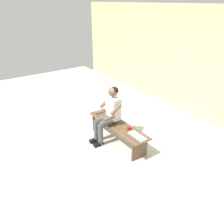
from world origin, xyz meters
name	(u,v)px	position (x,y,z in m)	size (l,w,h in m)	color
ground_plane	(56,133)	(1.14, 1.00, -0.02)	(10.00, 7.00, 0.04)	#B2B2AD
brick_wall	(184,60)	(0.50, -2.61, 1.40)	(9.50, 0.24, 2.81)	#D1C684
bench_near	(118,129)	(0.00, 0.00, 0.34)	(1.71, 0.46, 0.44)	brown
person_seated	(109,113)	(0.20, 0.10, 0.68)	(0.50, 0.69, 1.24)	silver
apple	(129,127)	(-0.30, -0.08, 0.48)	(0.09, 0.09, 0.09)	red
book_open	(137,136)	(-0.62, -0.04, 0.45)	(0.41, 0.16, 0.02)	white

